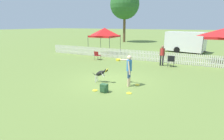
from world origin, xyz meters
TOP-DOWN VIEW (x-y plane):
  - ground_plane at (0.00, 0.00)m, footprint 240.00×240.00m
  - handler_person at (1.03, -0.30)m, footprint 1.03×0.58m
  - leaping_dog at (-0.55, -0.48)m, footprint 1.02×0.35m
  - frisbee_near_handler at (-0.14, -1.74)m, footprint 0.26×0.26m
  - frisbee_near_dog at (1.50, -1.29)m, footprint 0.26×0.26m
  - frisbee_midfield at (1.45, 0.05)m, footprint 0.26×0.26m
  - backpack_on_grass at (0.36, -1.69)m, footprint 0.34×0.30m
  - picket_fence at (-0.00, 6.60)m, footprint 22.13×0.04m
  - folding_chair_blue_left at (2.33, 5.29)m, footprint 0.56×0.58m
  - folding_chair_center at (-4.25, 5.00)m, footprint 0.52×0.54m
  - canopy_tent_secondary at (-5.30, 8.28)m, footprint 2.66×2.66m
  - spectator_standing at (1.60, 5.39)m, footprint 0.40×0.27m
  - equipment_trailer at (2.46, 13.89)m, footprint 5.21×2.84m
  - tree_left_grove at (-9.05, 22.25)m, footprint 5.28×5.28m

SIDE VIEW (x-z plane):
  - ground_plane at x=0.00m, z-range 0.00..0.00m
  - frisbee_near_handler at x=-0.14m, z-range 0.00..0.02m
  - frisbee_near_dog at x=1.50m, z-range 0.00..0.02m
  - frisbee_midfield at x=1.45m, z-range 0.00..0.02m
  - backpack_on_grass at x=0.36m, z-range 0.00..0.41m
  - picket_fence at x=0.00m, z-range 0.00..0.93m
  - folding_chair_center at x=-4.25m, z-range 0.08..0.88m
  - leaping_dog at x=-0.55m, z-range 0.10..0.97m
  - folding_chair_blue_left at x=2.33m, z-range 0.09..0.98m
  - spectator_standing at x=1.60m, z-range 0.17..1.79m
  - handler_person at x=1.03m, z-range 0.22..1.87m
  - equipment_trailer at x=2.46m, z-range 0.07..2.44m
  - canopy_tent_secondary at x=-5.30m, z-range 0.93..3.79m
  - tree_left_grove at x=-9.05m, z-range 2.03..11.43m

